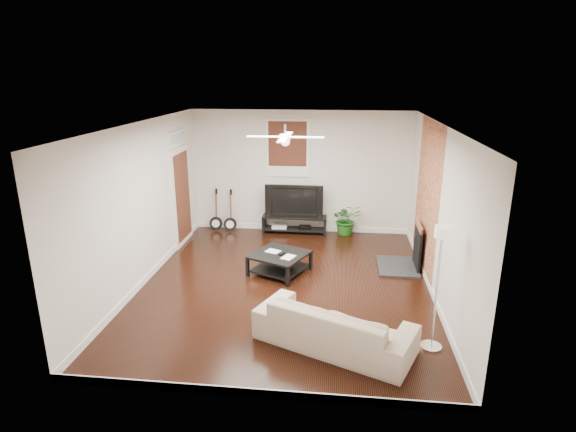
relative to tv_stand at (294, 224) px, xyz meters
name	(u,v)px	position (x,y,z in m)	size (l,w,h in m)	color
room	(285,209)	(0.12, -2.78, 1.19)	(5.01, 6.01, 2.81)	black
brick_accent	(427,198)	(2.61, -1.78, 1.19)	(0.02, 2.20, 2.80)	#974F30
fireplace	(407,245)	(2.32, -1.78, 0.25)	(0.80, 1.10, 0.92)	black
window_back	(288,148)	(-0.18, 0.19, 1.74)	(1.00, 0.06, 1.30)	#3D1810
door_left	(181,187)	(-2.34, -0.88, 1.04)	(0.08, 1.00, 2.50)	white
tv_stand	(294,224)	(0.00, 0.00, 0.00)	(1.47, 0.39, 0.41)	black
tv	(295,200)	(0.00, 0.02, 0.59)	(1.32, 0.17, 0.76)	black
coffee_table	(280,263)	(-0.05, -2.27, -0.02)	(0.91, 0.91, 0.38)	black
sofa	(334,325)	(1.00, -4.60, 0.11)	(2.15, 0.84, 0.63)	tan
floor_lamp	(437,289)	(2.32, -4.50, 0.67)	(0.29, 0.29, 1.75)	white
potted_plant	(346,219)	(1.20, 0.04, 0.16)	(0.66, 0.57, 0.73)	#1D5A19
guitar_left	(215,210)	(-1.86, -0.03, 0.29)	(0.31, 0.22, 0.99)	black
guitar_right	(230,211)	(-1.51, -0.06, 0.29)	(0.31, 0.22, 0.99)	black
ceiling_fan	(285,137)	(0.12, -2.78, 2.39)	(1.24, 1.24, 0.32)	white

